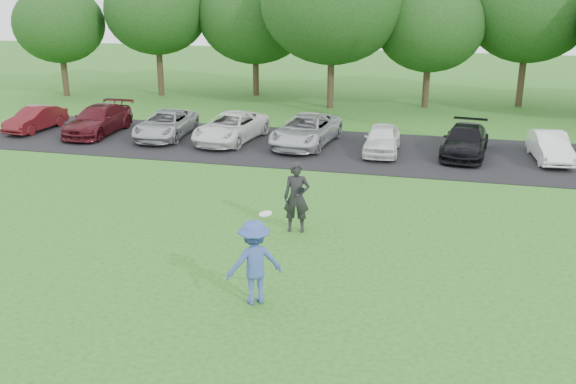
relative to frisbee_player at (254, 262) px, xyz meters
name	(u,v)px	position (x,y,z in m)	size (l,w,h in m)	color
ground	(252,294)	(-0.17, 0.31, -0.97)	(100.00, 100.00, 0.00)	#25631C
parking_lot	(342,150)	(-0.17, 13.31, -0.95)	(32.00, 6.50, 0.03)	black
frisbee_player	(254,262)	(0.00, 0.00, 0.00)	(1.44, 1.26, 2.25)	#3A53A5
camera_bystander	(297,197)	(-0.03, 4.27, 0.04)	(0.80, 0.59, 2.01)	black
parked_cars	(322,133)	(-1.01, 13.43, -0.35)	(30.04, 5.28, 1.25)	#581317
tree_row	(402,14)	(1.35, 23.07, 3.94)	(42.39, 9.85, 8.64)	#38281C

